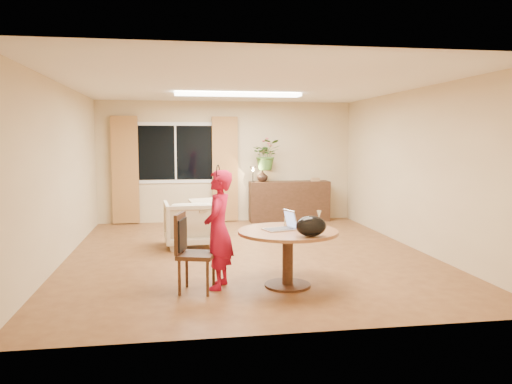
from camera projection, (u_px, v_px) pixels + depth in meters
floor at (248, 254)px, 7.79m from camera, size 6.50×6.50×0.00m
ceiling at (248, 85)px, 7.52m from camera, size 6.50×6.50×0.00m
wall_back at (227, 162)px, 10.85m from camera, size 5.50×0.00×5.50m
wall_left at (61, 173)px, 7.23m from camera, size 0.00×6.50×6.50m
wall_right at (416, 169)px, 8.09m from camera, size 0.00×6.50×6.50m
window at (176, 153)px, 10.64m from camera, size 1.70×0.03×1.30m
curtain_left at (125, 170)px, 10.44m from camera, size 0.55×0.08×2.25m
curtain_right at (225, 169)px, 10.77m from camera, size 0.55×0.08×2.25m
ceiling_panel at (238, 94)px, 8.71m from camera, size 2.20×0.35×0.05m
dining_table at (288, 242)px, 6.02m from camera, size 1.21×1.21×0.69m
dining_chair at (197, 253)px, 5.81m from camera, size 0.54×0.51×0.93m
child at (218, 229)px, 5.95m from camera, size 0.60×0.48×1.42m
laptop at (279, 220)px, 6.01m from camera, size 0.43×0.35×0.25m
tumbler at (287, 222)px, 6.27m from camera, size 0.08×0.08×0.11m
wine_glass at (319, 218)px, 6.25m from camera, size 0.09×0.09×0.21m
pot_lid at (299, 224)px, 6.34m from camera, size 0.24×0.24×0.03m
handbag at (311, 226)px, 5.61m from camera, size 0.35×0.21×0.24m
armchair at (190, 224)px, 8.32m from camera, size 0.88×0.90×0.77m
throw at (207, 200)px, 8.23m from camera, size 0.61×0.67×0.03m
sideboard at (289, 201)px, 10.92m from camera, size 1.75×0.43×0.87m
vase at (262, 176)px, 10.76m from camera, size 0.29×0.29×0.25m
bouquet at (266, 155)px, 10.73m from camera, size 0.65×0.59×0.66m
book_stack at (315, 179)px, 10.96m from camera, size 0.20×0.16×0.08m
desk_lamp at (253, 174)px, 10.68m from camera, size 0.15×0.15×0.35m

